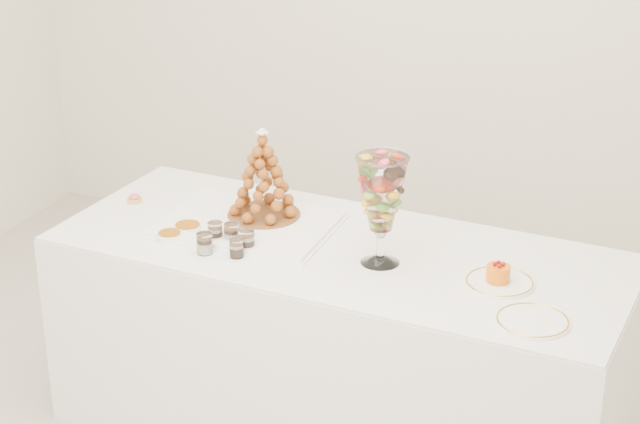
% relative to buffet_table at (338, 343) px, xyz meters
% --- Properties ---
extents(buffet_table, '(2.09, 0.95, 0.77)m').
position_rel_buffet_table_xyz_m(buffet_table, '(0.00, 0.00, 0.00)').
color(buffet_table, white).
rests_on(buffet_table, ground).
extents(lace_tray, '(0.61, 0.46, 0.02)m').
position_rel_buffet_table_xyz_m(lace_tray, '(-0.37, 0.04, 0.40)').
color(lace_tray, white).
rests_on(lace_tray, buffet_table).
extents(macaron_vase, '(0.17, 0.17, 0.38)m').
position_rel_buffet_table_xyz_m(macaron_vase, '(0.17, -0.07, 0.63)').
color(macaron_vase, white).
rests_on(macaron_vase, buffet_table).
extents(cake_plate, '(0.23, 0.23, 0.01)m').
position_rel_buffet_table_xyz_m(cake_plate, '(0.59, -0.07, 0.39)').
color(cake_plate, white).
rests_on(cake_plate, buffet_table).
extents(spare_plate, '(0.23, 0.23, 0.01)m').
position_rel_buffet_table_xyz_m(spare_plate, '(0.74, -0.29, 0.39)').
color(spare_plate, white).
rests_on(spare_plate, buffet_table).
extents(pink_tart, '(0.06, 0.06, 0.04)m').
position_rel_buffet_table_xyz_m(pink_tart, '(-0.88, 0.09, 0.40)').
color(pink_tart, tan).
rests_on(pink_tart, buffet_table).
extents(verrine_a, '(0.06, 0.06, 0.07)m').
position_rel_buffet_table_xyz_m(verrine_a, '(-0.43, -0.12, 0.42)').
color(verrine_a, white).
rests_on(verrine_a, buffet_table).
extents(verrine_b, '(0.06, 0.06, 0.07)m').
position_rel_buffet_table_xyz_m(verrine_b, '(-0.36, -0.11, 0.42)').
color(verrine_b, white).
rests_on(verrine_b, buffet_table).
extents(verrine_c, '(0.06, 0.06, 0.08)m').
position_rel_buffet_table_xyz_m(verrine_c, '(-0.29, -0.15, 0.43)').
color(verrine_c, white).
rests_on(verrine_c, buffet_table).
extents(verrine_d, '(0.07, 0.07, 0.07)m').
position_rel_buffet_table_xyz_m(verrine_d, '(-0.41, -0.22, 0.42)').
color(verrine_d, white).
rests_on(verrine_d, buffet_table).
extents(verrine_e, '(0.06, 0.06, 0.07)m').
position_rel_buffet_table_xyz_m(verrine_e, '(-0.30, -0.21, 0.42)').
color(verrine_e, white).
rests_on(verrine_e, buffet_table).
extents(ramekin_back, '(0.10, 0.10, 0.03)m').
position_rel_buffet_table_xyz_m(ramekin_back, '(-0.55, -0.09, 0.40)').
color(ramekin_back, white).
rests_on(ramekin_back, buffet_table).
extents(ramekin_front, '(0.09, 0.09, 0.03)m').
position_rel_buffet_table_xyz_m(ramekin_front, '(-0.58, -0.17, 0.40)').
color(ramekin_front, white).
rests_on(ramekin_front, buffet_table).
extents(croquembouche, '(0.27, 0.27, 0.34)m').
position_rel_buffet_table_xyz_m(croquembouche, '(-0.34, 0.12, 0.57)').
color(croquembouche, brown).
rests_on(croquembouche, lace_tray).
extents(mousse_cake, '(0.08, 0.08, 0.07)m').
position_rel_buffet_table_xyz_m(mousse_cake, '(0.58, -0.08, 0.43)').
color(mousse_cake, orange).
rests_on(mousse_cake, cake_plate).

